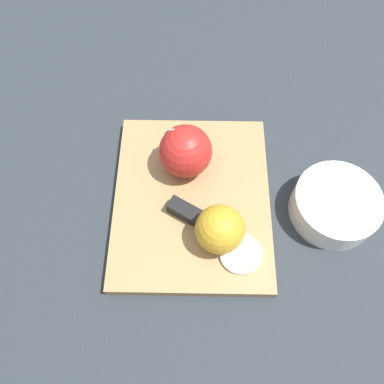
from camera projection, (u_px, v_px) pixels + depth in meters
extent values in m
plane|color=#282D33|center=(192.00, 203.00, 0.66)|extent=(4.00, 4.00, 0.00)
cube|color=#A37A4C|center=(192.00, 200.00, 0.65)|extent=(0.36, 0.32, 0.02)
sphere|color=red|center=(184.00, 151.00, 0.62)|extent=(0.09, 0.09, 0.09)
cylinder|color=beige|center=(187.00, 148.00, 0.63)|extent=(0.06, 0.06, 0.08)
sphere|color=gold|center=(220.00, 229.00, 0.57)|extent=(0.08, 0.08, 0.08)
cylinder|color=beige|center=(215.00, 229.00, 0.57)|extent=(0.07, 0.01, 0.07)
cube|color=silver|center=(230.00, 239.00, 0.60)|extent=(0.08, 0.09, 0.00)
cube|color=black|center=(185.00, 211.00, 0.61)|extent=(0.06, 0.06, 0.02)
cylinder|color=beige|center=(241.00, 254.00, 0.59)|extent=(0.07, 0.07, 0.01)
cylinder|color=silver|center=(335.00, 205.00, 0.62)|extent=(0.14, 0.14, 0.05)
torus|color=silver|center=(339.00, 200.00, 0.60)|extent=(0.14, 0.14, 0.01)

